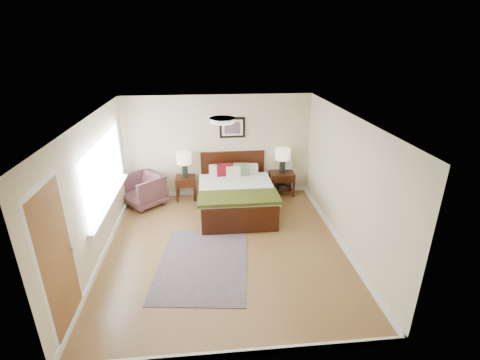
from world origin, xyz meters
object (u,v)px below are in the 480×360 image
(lamp_right, at_px, (283,156))
(armchair, at_px, (144,190))
(nightstand_right, at_px, (282,181))
(rug_persian, at_px, (203,263))
(nightstand_left, at_px, (186,182))
(bed, at_px, (236,190))
(lamp_left, at_px, (184,160))

(lamp_right, height_order, armchair, lamp_right)
(nightstand_right, xyz_separation_m, lamp_right, (0.00, 0.01, 0.67))
(nightstand_right, bearing_deg, rug_persian, -125.91)
(nightstand_left, relative_size, rug_persian, 0.26)
(nightstand_right, relative_size, rug_persian, 0.27)
(bed, height_order, armchair, bed)
(lamp_left, bearing_deg, bed, -33.65)
(nightstand_left, xyz_separation_m, lamp_left, (0.00, 0.02, 0.56))
(armchair, bearing_deg, nightstand_right, 52.23)
(lamp_right, bearing_deg, rug_persian, -125.77)
(lamp_left, distance_m, armchair, 1.19)
(lamp_right, xyz_separation_m, armchair, (-3.37, -0.27, -0.65))
(bed, relative_size, armchair, 2.45)
(lamp_left, relative_size, lamp_right, 1.00)
(nightstand_right, xyz_separation_m, rug_persian, (-1.99, -2.75, -0.36))
(nightstand_right, distance_m, lamp_right, 0.67)
(armchair, bearing_deg, bed, 34.54)
(nightstand_right, xyz_separation_m, armchair, (-3.37, -0.26, 0.01))
(lamp_left, xyz_separation_m, lamp_right, (2.39, 0.00, 0.03))
(bed, relative_size, rug_persian, 0.94)
(lamp_left, height_order, lamp_right, lamp_right)
(lamp_left, relative_size, rug_persian, 0.28)
(lamp_left, height_order, armchair, lamp_left)
(bed, distance_m, nightstand_left, 1.40)
(nightstand_right, height_order, lamp_right, lamp_right)
(nightstand_right, bearing_deg, lamp_left, 179.67)
(lamp_right, distance_m, rug_persian, 3.56)
(lamp_right, bearing_deg, armchair, -175.36)
(nightstand_right, distance_m, rug_persian, 3.41)
(lamp_left, distance_m, lamp_right, 2.39)
(nightstand_right, bearing_deg, nightstand_left, -179.84)
(bed, distance_m, nightstand_right, 1.45)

